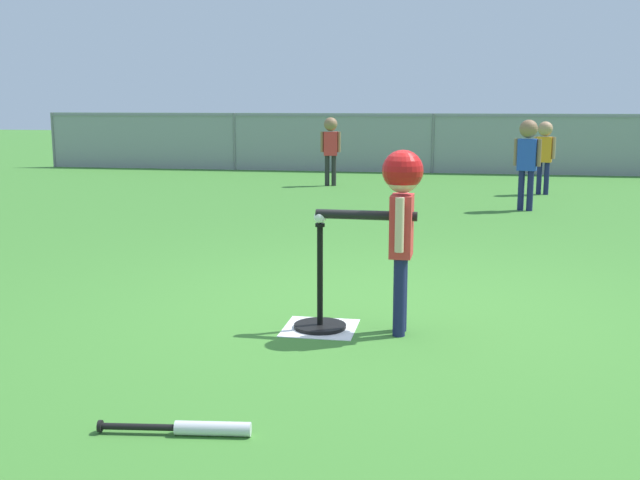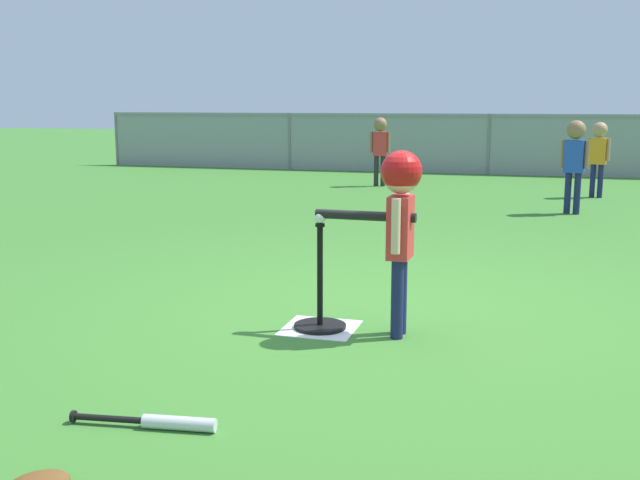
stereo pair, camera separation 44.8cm
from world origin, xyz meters
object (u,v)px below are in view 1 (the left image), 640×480
at_px(batting_tee, 320,312).
at_px(batter_child, 400,204).
at_px(baseball_on_tee, 320,217).
at_px(spare_bat_silver, 197,428).
at_px(fielder_deep_center, 527,152).
at_px(fielder_near_left, 331,142).
at_px(fielder_near_right, 544,148).

bearing_deg(batting_tee, batter_child, -1.48).
relative_size(batting_tee, baseball_on_tee, 8.79).
bearing_deg(batter_child, spare_bat_silver, -114.71).
distance_m(batter_child, spare_bat_silver, 1.87).
distance_m(batting_tee, fielder_deep_center, 5.76).
relative_size(fielder_near_left, spare_bat_silver, 1.74).
bearing_deg(fielder_near_left, fielder_near_right, -10.60).
height_order(baseball_on_tee, spare_bat_silver, baseball_on_tee).
bearing_deg(fielder_near_right, spare_bat_silver, -104.69).
height_order(batter_child, fielder_near_left, fielder_near_left).
bearing_deg(batter_child, fielder_near_right, 77.60).
bearing_deg(batter_child, baseball_on_tee, 178.52).
bearing_deg(fielder_near_left, fielder_deep_center, -39.79).
bearing_deg(fielder_near_left, batting_tee, -81.06).
height_order(fielder_deep_center, spare_bat_silver, fielder_deep_center).
bearing_deg(fielder_near_right, fielder_deep_center, -102.61).
bearing_deg(baseball_on_tee, spare_bat_silver, -98.66).
relative_size(batter_child, fielder_deep_center, 0.95).
height_order(batting_tee, fielder_deep_center, fielder_deep_center).
relative_size(fielder_near_left, fielder_near_right, 1.03).
xyz_separation_m(baseball_on_tee, fielder_near_left, (-1.24, 7.90, 0.03)).
height_order(baseball_on_tee, fielder_near_left, fielder_near_left).
height_order(batting_tee, spare_bat_silver, batting_tee).
distance_m(fielder_near_left, spare_bat_silver, 9.55).
bearing_deg(spare_bat_silver, fielder_near_right, 75.31).
relative_size(batting_tee, fielder_deep_center, 0.57).
xyz_separation_m(fielder_near_right, spare_bat_silver, (-2.32, -8.85, -0.67)).
bearing_deg(spare_bat_silver, batter_child, 65.29).
relative_size(baseball_on_tee, spare_bat_silver, 0.11).
height_order(fielder_near_right, spare_bat_silver, fielder_near_right).
height_order(baseball_on_tee, fielder_deep_center, fielder_deep_center).
xyz_separation_m(baseball_on_tee, fielder_near_right, (2.08, 7.28, 0.01)).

